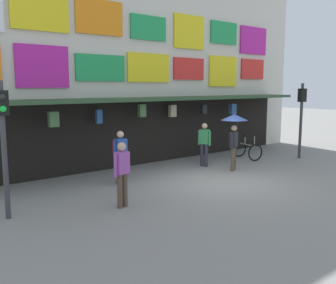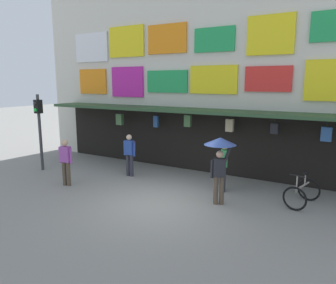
# 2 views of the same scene
# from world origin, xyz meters

# --- Properties ---
(ground_plane) EXTENTS (80.00, 80.00, 0.00)m
(ground_plane) POSITION_xyz_m (0.00, 0.00, 0.00)
(ground_plane) COLOR gray
(shopfront) EXTENTS (18.00, 2.60, 8.00)m
(shopfront) POSITION_xyz_m (-0.00, 4.57, 3.96)
(shopfront) COLOR beige
(shopfront) RESTS_ON ground
(traffic_light_near) EXTENTS (0.29, 0.33, 3.20)m
(traffic_light_near) POSITION_xyz_m (-6.41, 0.75, 2.14)
(traffic_light_near) COLOR #38383D
(traffic_light_near) RESTS_ON ground
(bicycle_parked) EXTENTS (0.97, 1.29, 1.05)m
(bicycle_parked) POSITION_xyz_m (3.76, 2.03, 0.39)
(bicycle_parked) COLOR black
(bicycle_parked) RESTS_ON ground
(pedestrian_in_red) EXTENTS (0.34, 0.50, 1.68)m
(pedestrian_in_red) POSITION_xyz_m (1.24, 2.07, 0.95)
(pedestrian_in_red) COLOR #2D2D38
(pedestrian_in_red) RESTS_ON ground
(pedestrian_with_umbrella) EXTENTS (0.96, 0.96, 2.08)m
(pedestrian_with_umbrella) POSITION_xyz_m (1.54, 0.86, 1.64)
(pedestrian_with_umbrella) COLOR brown
(pedestrian_with_umbrella) RESTS_ON ground
(pedestrian_in_blue) EXTENTS (0.53, 0.37, 1.68)m
(pedestrian_in_blue) POSITION_xyz_m (-2.62, 1.92, 0.98)
(pedestrian_in_blue) COLOR #2D2D38
(pedestrian_in_blue) RESTS_ON ground
(pedestrian_in_green) EXTENTS (0.52, 0.29, 1.68)m
(pedestrian_in_green) POSITION_xyz_m (-3.88, -0.21, 0.95)
(pedestrian_in_green) COLOR brown
(pedestrian_in_green) RESTS_ON ground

